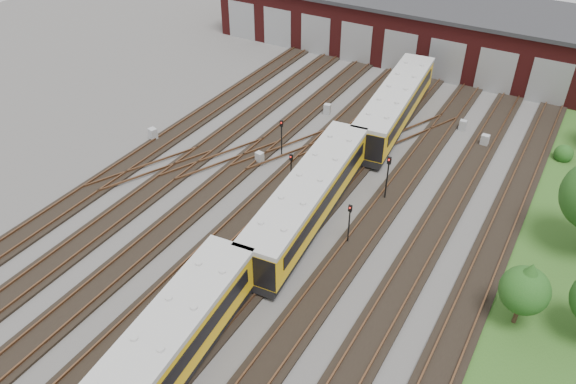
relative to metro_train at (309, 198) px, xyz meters
The scene contains 16 objects.
ground 7.25m from the metro_train, 106.71° to the right, with size 120.00×120.00×0.00m, color #474441.
track_network 6.73m from the metro_train, 109.65° to the right, with size 30.40×70.00×0.33m.
maintenance_shed 33.39m from the metro_train, 93.45° to the left, with size 51.00×12.50×6.35m.
grass_verge 17.44m from the metro_train, 11.11° to the left, with size 8.00×55.00×0.05m, color #264D19.
metro_train is the anchor object (origin of this frame).
signal_mast_0 8.88m from the metro_train, 133.07° to the left, with size 0.29×0.28×3.31m.
signal_mast_1 4.36m from the metro_train, 136.45° to the left, with size 0.24×0.23×2.90m.
signal_mast_2 6.29m from the metro_train, 54.32° to the left, with size 0.30×0.28×3.71m.
signal_mast_3 3.49m from the metro_train, 12.78° to the right, with size 0.25×0.24×3.19m.
relay_cabinet_0 17.35m from the metro_train, 169.61° to the left, with size 0.67×0.56×1.11m, color #A8AAAD.
relay_cabinet_1 16.27m from the metro_train, 112.34° to the left, with size 0.60×0.50×0.99m, color #A8AAAD.
relay_cabinet_2 8.58m from the metro_train, 146.63° to the left, with size 0.60×0.50×0.99m, color #A8AAAD.
relay_cabinet_3 19.25m from the metro_train, 72.84° to the left, with size 0.57×0.48×0.96m, color #A8AAAD.
relay_cabinet_4 18.46m from the metro_train, 64.03° to the left, with size 0.64×0.53×1.06m, color #A8AAAD.
tree_3 14.78m from the metro_train, ahead, with size 2.75×2.75×4.55m.
bush_1 22.67m from the metro_train, 51.16° to the left, with size 1.53×1.53×1.53m, color #164513.
Camera 1 is at (16.31, -20.82, 24.86)m, focal length 35.00 mm.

